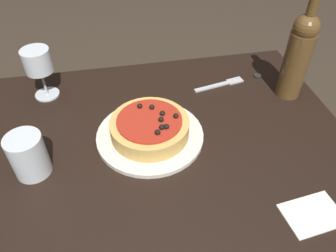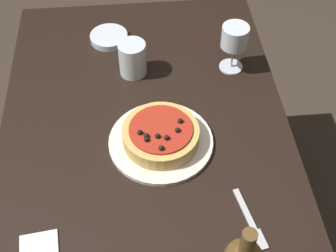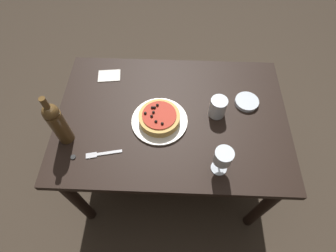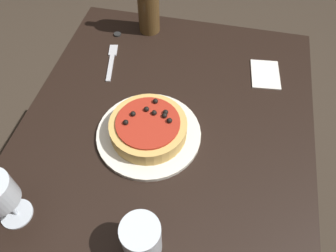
# 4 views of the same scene
# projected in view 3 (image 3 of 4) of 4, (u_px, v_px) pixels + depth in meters

# --- Properties ---
(ground_plane) EXTENTS (14.00, 14.00, 0.00)m
(ground_plane) POSITION_uv_depth(u_px,v_px,m) (171.00, 170.00, 1.92)
(ground_plane) COLOR #382D23
(dining_table) EXTENTS (1.16, 0.79, 0.71)m
(dining_table) POSITION_uv_depth(u_px,v_px,m) (172.00, 126.00, 1.40)
(dining_table) COLOR black
(dining_table) RESTS_ON ground_plane
(dinner_plate) EXTENTS (0.28, 0.28, 0.01)m
(dinner_plate) POSITION_uv_depth(u_px,v_px,m) (160.00, 121.00, 1.29)
(dinner_plate) COLOR silver
(dinner_plate) RESTS_ON dining_table
(pizza) EXTENTS (0.20, 0.20, 0.06)m
(pizza) POSITION_uv_depth(u_px,v_px,m) (159.00, 118.00, 1.27)
(pizza) COLOR tan
(pizza) RESTS_ON dinner_plate
(wine_glass) EXTENTS (0.08, 0.08, 0.15)m
(wine_glass) POSITION_uv_depth(u_px,v_px,m) (223.00, 157.00, 1.07)
(wine_glass) COLOR silver
(wine_glass) RESTS_ON dining_table
(wine_bottle) EXTENTS (0.07, 0.07, 0.30)m
(wine_bottle) POSITION_uv_depth(u_px,v_px,m) (57.00, 123.00, 1.14)
(wine_bottle) COLOR brown
(wine_bottle) RESTS_ON dining_table
(water_cup) EXTENTS (0.08, 0.08, 0.11)m
(water_cup) POSITION_uv_depth(u_px,v_px,m) (218.00, 107.00, 1.28)
(water_cup) COLOR silver
(water_cup) RESTS_ON dining_table
(side_bowl) EXTENTS (0.12, 0.12, 0.02)m
(side_bowl) POSITION_uv_depth(u_px,v_px,m) (247.00, 102.00, 1.35)
(side_bowl) COLOR silver
(side_bowl) RESTS_ON dining_table
(fork) EXTENTS (0.17, 0.05, 0.00)m
(fork) POSITION_uv_depth(u_px,v_px,m) (102.00, 154.00, 1.20)
(fork) COLOR #B7B7BC
(fork) RESTS_ON dining_table
(paper_napkin) EXTENTS (0.13, 0.10, 0.00)m
(paper_napkin) POSITION_uv_depth(u_px,v_px,m) (109.00, 76.00, 1.46)
(paper_napkin) COLOR silver
(paper_napkin) RESTS_ON dining_table
(bottle_cap) EXTENTS (0.02, 0.02, 0.01)m
(bottle_cap) POSITION_uv_depth(u_px,v_px,m) (73.00, 157.00, 1.19)
(bottle_cap) COLOR black
(bottle_cap) RESTS_ON dining_table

